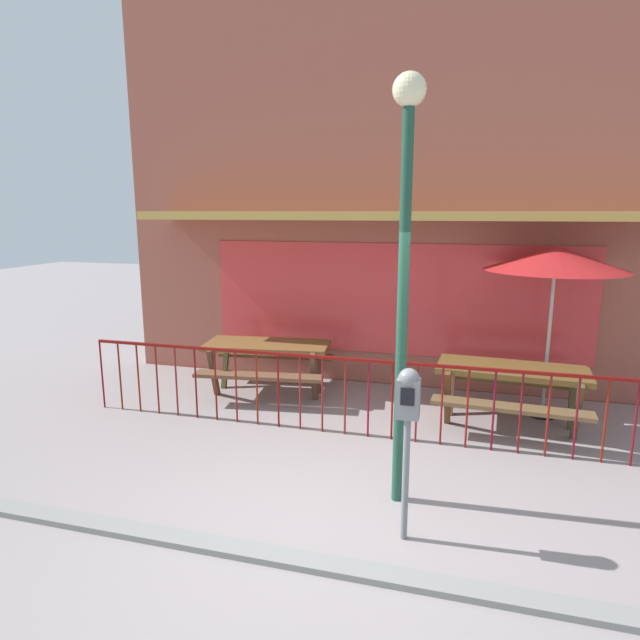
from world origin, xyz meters
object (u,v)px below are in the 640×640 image
picnic_table_right (511,380)px  patio_umbrella (556,260)px  parking_meter_near (408,409)px  street_lamp (405,234)px  picnic_table_left (267,354)px

picnic_table_right → patio_umbrella: patio_umbrella is taller
parking_meter_near → street_lamp: 1.48m
picnic_table_left → patio_umbrella: bearing=2.2°
street_lamp → picnic_table_right: bearing=62.0°
picnic_table_right → parking_meter_near: bearing=-110.1°
picnic_table_right → patio_umbrella: 1.61m
patio_umbrella → picnic_table_right: bearing=-132.7°
parking_meter_near → picnic_table_right: bearing=69.9°
picnic_table_right → parking_meter_near: 2.96m
parking_meter_near → street_lamp: (-0.14, 0.60, 1.35)m
patio_umbrella → street_lamp: 3.11m
picnic_table_left → patio_umbrella: patio_umbrella is taller
picnic_table_left → street_lamp: (2.24, -2.49, 1.87)m
parking_meter_near → patio_umbrella: bearing=65.7°
picnic_table_left → picnic_table_right: same height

